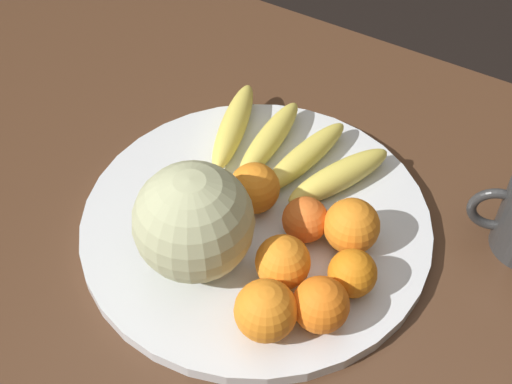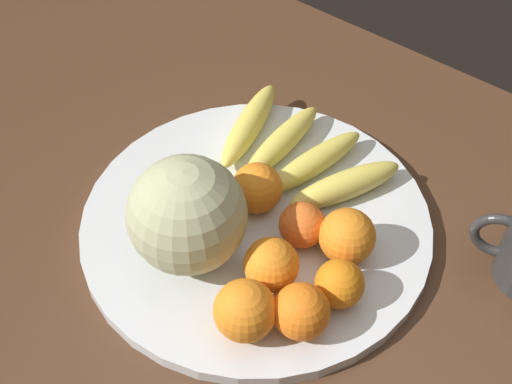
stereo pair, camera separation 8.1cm
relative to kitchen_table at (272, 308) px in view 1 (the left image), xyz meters
The scene contains 11 objects.
kitchen_table is the anchor object (origin of this frame).
fruit_bowl 0.11m from the kitchen_table, 42.36° to the right, with size 0.44×0.44×0.02m.
melon 0.19m from the kitchen_table, 28.04° to the left, with size 0.14×0.14×0.14m.
banana_bunch 0.21m from the kitchen_table, 65.32° to the right, with size 0.26×0.19×0.04m.
orange_front_left 0.14m from the kitchen_table, 102.01° to the right, with size 0.06×0.06×0.06m.
orange_front_right 0.16m from the kitchen_table, 152.16° to the left, with size 0.06×0.06×0.06m.
orange_mid_center 0.16m from the kitchen_table, behind, with size 0.06×0.06×0.06m.
orange_back_left 0.16m from the kitchen_table, 132.70° to the right, with size 0.07×0.07×0.07m.
orange_back_right 0.16m from the kitchen_table, 45.21° to the right, with size 0.06×0.06×0.06m.
orange_top_small 0.13m from the kitchen_table, 143.28° to the left, with size 0.06×0.06×0.06m.
orange_side_extra 0.16m from the kitchen_table, 114.33° to the left, with size 0.07×0.07×0.07m.
Camera 1 is at (-0.24, 0.45, 1.42)m, focal length 50.00 mm.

